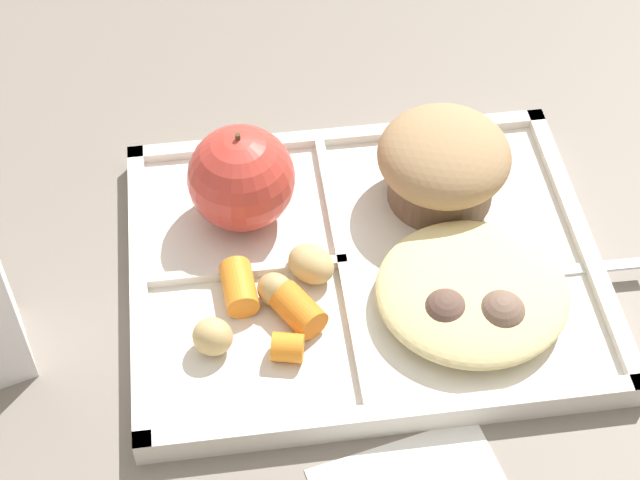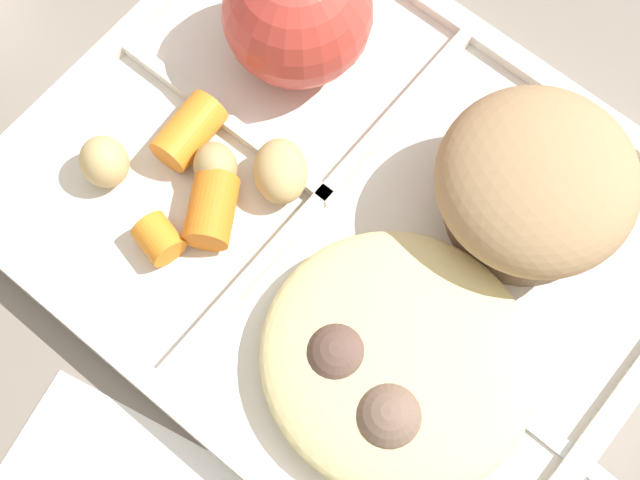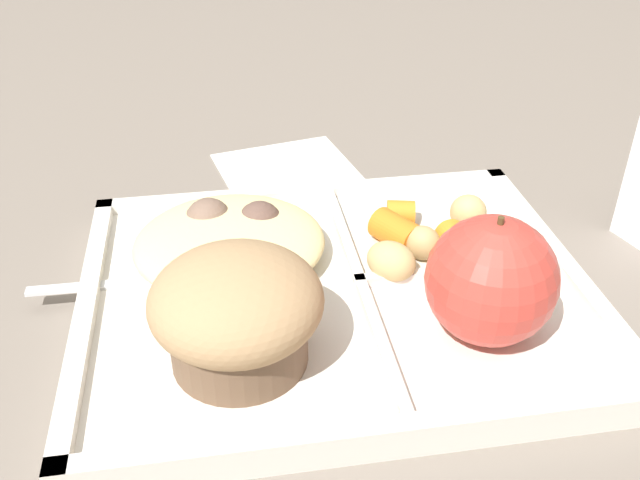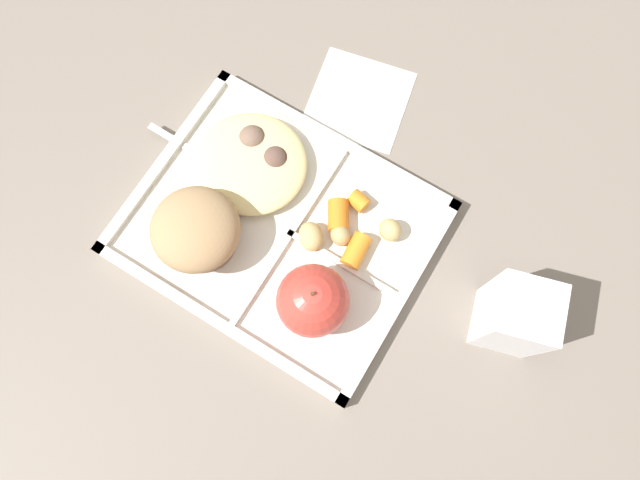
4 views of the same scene
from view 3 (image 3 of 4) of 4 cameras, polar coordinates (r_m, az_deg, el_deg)
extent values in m
plane|color=slate|center=(0.47, 1.23, -5.23)|extent=(6.00, 6.00, 0.00)
cube|color=silver|center=(0.47, 1.24, -4.59)|extent=(0.33, 0.26, 0.01)
cube|color=silver|center=(0.57, -1.02, 3.95)|extent=(0.33, 0.01, 0.01)
cube|color=silver|center=(0.37, 4.84, -15.07)|extent=(0.33, 0.01, 0.01)
cube|color=silver|center=(0.51, 19.03, -1.67)|extent=(0.01, 0.26, 0.01)
cube|color=silver|center=(0.47, -18.39, -5.24)|extent=(0.01, 0.26, 0.01)
cube|color=silver|center=(0.47, 3.22, -3.37)|extent=(0.01, 0.24, 0.01)
cube|color=silver|center=(0.48, 11.09, -2.85)|extent=(0.14, 0.01, 0.01)
sphere|color=#C63D33|center=(0.42, 13.66, -3.19)|extent=(0.08, 0.08, 0.08)
cylinder|color=#4C381E|center=(0.40, 14.38, 1.30)|extent=(0.00, 0.00, 0.01)
cylinder|color=brown|center=(0.41, -6.55, -7.88)|extent=(0.08, 0.08, 0.03)
ellipsoid|color=tan|center=(0.39, -6.80, -4.89)|extent=(0.10, 0.10, 0.05)
cylinder|color=orange|center=(0.50, 6.20, 0.69)|extent=(0.04, 0.04, 0.02)
cylinder|color=orange|center=(0.53, 6.54, 2.17)|extent=(0.02, 0.02, 0.02)
cylinder|color=orange|center=(0.49, 11.17, -0.53)|extent=(0.03, 0.04, 0.02)
ellipsoid|color=tan|center=(0.47, 5.78, -1.70)|extent=(0.04, 0.04, 0.03)
ellipsoid|color=tan|center=(0.49, 8.30, -0.24)|extent=(0.03, 0.03, 0.03)
ellipsoid|color=tan|center=(0.53, 11.89, 2.23)|extent=(0.03, 0.03, 0.03)
ellipsoid|color=beige|center=(0.49, -7.32, -0.18)|extent=(0.13, 0.13, 0.03)
sphere|color=brown|center=(0.50, -4.88, 1.32)|extent=(0.03, 0.03, 0.03)
sphere|color=#755B4C|center=(0.51, -8.97, 1.48)|extent=(0.03, 0.03, 0.03)
cube|color=silver|center=(0.49, -17.42, -3.53)|extent=(0.09, 0.01, 0.00)
cube|color=silver|center=(0.48, -10.10, -2.99)|extent=(0.03, 0.02, 0.00)
cylinder|color=silver|center=(0.47, -6.69, -3.34)|extent=(0.02, 0.00, 0.00)
cylinder|color=silver|center=(0.48, -6.74, -2.72)|extent=(0.02, 0.00, 0.00)
cylinder|color=silver|center=(0.49, -6.79, -2.11)|extent=(0.02, 0.00, 0.00)
cube|color=white|center=(0.63, -2.54, 5.57)|extent=(0.14, 0.14, 0.00)
camera|label=1|loc=(0.88, 2.96, 51.94)|focal=57.99mm
camera|label=2|loc=(0.55, -19.90, 51.24)|focal=54.99mm
camera|label=4|loc=(0.47, 84.35, 68.79)|focal=33.03mm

